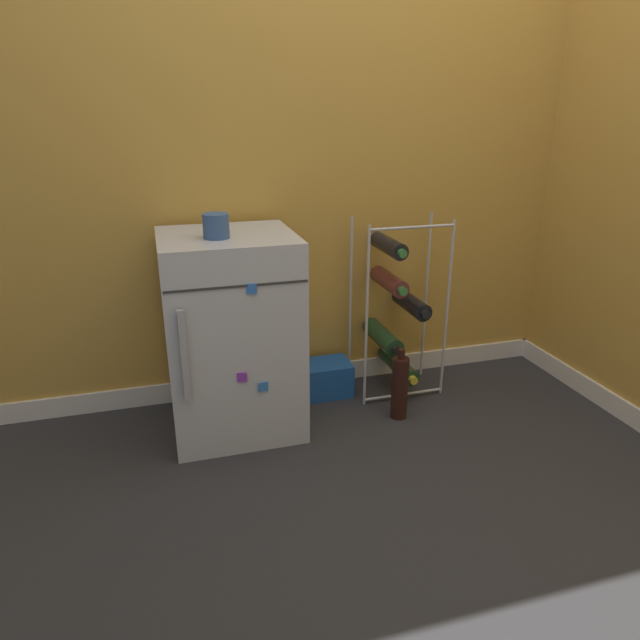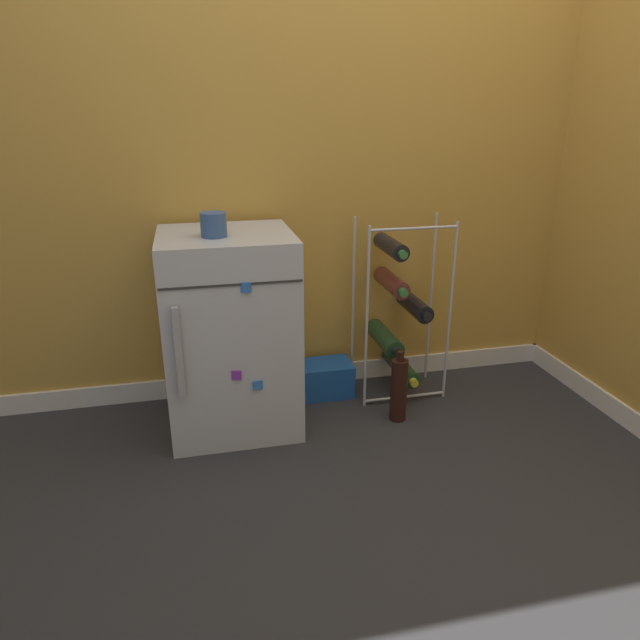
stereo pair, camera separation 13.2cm
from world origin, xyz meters
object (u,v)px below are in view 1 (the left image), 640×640
soda_box (321,379)px  loose_bottle_floor (400,387)px  fridge_top_cup (216,226)px  mini_fridge (232,334)px  wine_rack (394,312)px

soda_box → loose_bottle_floor: (0.26, -0.29, 0.06)m
fridge_top_cup → loose_bottle_floor: bearing=-7.0°
mini_fridge → fridge_top_cup: size_ratio=8.45×
wine_rack → loose_bottle_floor: 0.35m
mini_fridge → fridge_top_cup: fridge_top_cup is taller
mini_fridge → soda_box: (0.41, 0.15, -0.32)m
mini_fridge → wine_rack: wine_rack is taller
wine_rack → loose_bottle_floor: (-0.07, -0.24, -0.24)m
wine_rack → soda_box: bearing=171.4°
wine_rack → fridge_top_cup: bearing=-168.7°
mini_fridge → soda_box: mini_fridge is taller
soda_box → fridge_top_cup: 0.91m
loose_bottle_floor → fridge_top_cup: bearing=173.0°
mini_fridge → soda_box: size_ratio=2.98×
mini_fridge → wine_rack: bearing=7.7°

